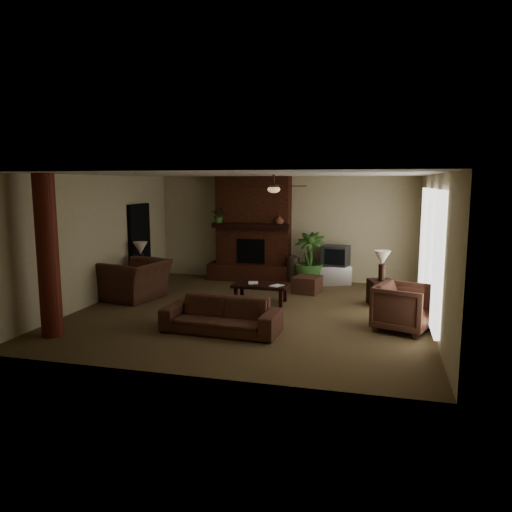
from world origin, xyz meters
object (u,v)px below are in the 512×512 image
(log_column, at_px, (48,256))
(ottoman, at_px, (307,285))
(coffee_table, at_px, (261,286))
(floor_plant, at_px, (309,270))
(side_table_left, at_px, (141,279))
(tv_stand, at_px, (333,275))
(armchair_left, at_px, (136,273))
(floor_vase, at_px, (293,268))
(armchair_right, at_px, (403,305))
(sofa, at_px, (221,309))
(side_table_right, at_px, (381,292))
(lamp_left, at_px, (140,250))
(lamp_right, at_px, (382,260))

(log_column, bearing_deg, ottoman, 48.92)
(log_column, xyz_separation_m, coffee_table, (2.97, 3.14, -1.03))
(floor_plant, bearing_deg, side_table_left, -157.77)
(tv_stand, bearing_deg, armchair_left, -171.32)
(floor_vase, bearing_deg, side_table_left, -155.20)
(log_column, xyz_separation_m, floor_plant, (3.73, 5.28, -1.02))
(floor_plant, bearing_deg, tv_stand, 24.20)
(armchair_right, bearing_deg, tv_stand, 42.53)
(armchair_left, bearing_deg, coffee_table, 107.19)
(log_column, xyz_separation_m, ottoman, (3.82, 4.38, -1.20))
(sofa, height_order, coffee_table, sofa)
(armchair_left, xyz_separation_m, side_table_right, (5.43, 0.80, -0.31))
(side_table_left, bearing_deg, log_column, -86.89)
(tv_stand, bearing_deg, floor_vase, 169.64)
(ottoman, relative_size, side_table_right, 1.09)
(lamp_left, bearing_deg, tv_stand, 22.43)
(side_table_right, bearing_deg, ottoman, 156.17)
(sofa, distance_m, armchair_left, 3.29)
(floor_vase, bearing_deg, sofa, -96.80)
(ottoman, height_order, floor_vase, floor_vase)
(sofa, height_order, lamp_right, lamp_right)
(side_table_right, bearing_deg, coffee_table, -169.43)
(coffee_table, relative_size, lamp_right, 1.85)
(log_column, relative_size, lamp_left, 4.31)
(side_table_right, relative_size, lamp_right, 0.85)
(floor_vase, bearing_deg, lamp_right, -37.85)
(floor_vase, height_order, side_table_right, floor_vase)
(sofa, xyz_separation_m, lamp_left, (-2.99, 2.76, 0.59))
(armchair_left, distance_m, lamp_left, 1.00)
(armchair_right, xyz_separation_m, ottoman, (-2.11, 2.59, -0.27))
(lamp_left, height_order, lamp_right, same)
(ottoman, xyz_separation_m, floor_vase, (-0.51, 0.92, 0.23))
(armchair_right, bearing_deg, floor_vase, 56.15)
(sofa, distance_m, tv_stand, 4.87)
(armchair_right, height_order, floor_vase, armchair_right)
(floor_plant, distance_m, side_table_left, 4.25)
(side_table_right, bearing_deg, lamp_left, 179.38)
(tv_stand, height_order, floor_plant, floor_plant)
(armchair_right, relative_size, tv_stand, 1.10)
(armchair_right, height_order, lamp_right, lamp_right)
(armchair_right, bearing_deg, side_table_right, 31.40)
(tv_stand, xyz_separation_m, side_table_right, (1.22, -1.93, 0.03))
(floor_plant, xyz_separation_m, lamp_left, (-3.93, -1.60, 0.62))
(floor_vase, distance_m, side_table_left, 3.87)
(armchair_left, height_order, armchair_right, armchair_left)
(lamp_left, distance_m, lamp_right, 5.75)
(ottoman, xyz_separation_m, side_table_left, (-4.02, -0.70, 0.08))
(coffee_table, height_order, floor_plant, floor_plant)
(armchair_left, distance_m, side_table_left, 0.96)
(lamp_left, bearing_deg, armchair_left, -70.30)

